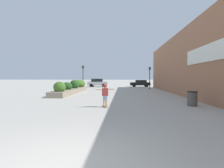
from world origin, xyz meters
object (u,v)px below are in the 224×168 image
object	(u,v)px
skateboard	(105,106)
trash_bin	(192,99)
traffic_light_left	(83,73)
traffic_light_right	(150,74)
car_center_right	(140,83)
car_leftmost	(192,84)
skateboarder	(105,93)
car_center_left	(98,83)

from	to	relation	value
skateboard	trash_bin	xyz separation A→B (m)	(5.53, 0.80, 0.40)
skateboard	traffic_light_left	bearing A→B (deg)	82.32
trash_bin	traffic_light_left	xyz separation A→B (m)	(-10.72, 16.05, 2.04)
traffic_light_right	car_center_right	bearing A→B (deg)	96.30
car_leftmost	car_center_right	size ratio (longest dim) A/B	1.25
trash_bin	traffic_light_right	world-z (taller)	traffic_light_right
trash_bin	car_center_right	size ratio (longest dim) A/B	0.24
trash_bin	skateboarder	bearing A→B (deg)	-171.73
skateboarder	car_center_left	xyz separation A→B (m)	(-3.73, 23.51, -0.07)
skateboard	car_center_right	xyz separation A→B (m)	(4.56, 23.78, 0.65)
skateboard	traffic_light_right	xyz separation A→B (m)	(5.32, 16.91, 2.28)
skateboarder	trash_bin	bearing A→B (deg)	-16.54
car_center_left	car_center_right	world-z (taller)	car_center_left
car_leftmost	car_center_right	distance (m)	9.32
trash_bin	traffic_light_right	size ratio (longest dim) A/B	0.27
car_center_left	car_leftmost	bearing A→B (deg)	83.20
skateboarder	car_center_left	world-z (taller)	car_center_left
car_center_right	traffic_light_right	xyz separation A→B (m)	(0.76, -6.87, 1.63)
trash_bin	car_center_right	bearing A→B (deg)	92.40
car_leftmost	car_center_right	bearing A→B (deg)	75.46
traffic_light_left	traffic_light_right	size ratio (longest dim) A/B	1.08
skateboard	car_leftmost	distance (m)	25.39
car_leftmost	car_center_left	xyz separation A→B (m)	(-17.32, 2.06, 0.09)
car_center_right	traffic_light_right	world-z (taller)	traffic_light_right
trash_bin	car_center_left	size ratio (longest dim) A/B	0.24
car_leftmost	traffic_light_right	distance (m)	9.56
skateboard	trash_bin	distance (m)	5.60
skateboard	car_center_right	world-z (taller)	car_center_right
traffic_light_right	skateboarder	bearing A→B (deg)	-107.47
car_leftmost	traffic_light_right	size ratio (longest dim) A/B	1.39
skateboard	car_leftmost	world-z (taller)	car_leftmost
car_center_left	traffic_light_left	world-z (taller)	traffic_light_left
car_center_right	traffic_light_left	xyz separation A→B (m)	(-9.76, -6.93, 1.79)
skateboard	skateboarder	bearing A→B (deg)	63.40
trash_bin	traffic_light_right	bearing A→B (deg)	90.73
skateboard	car_leftmost	size ratio (longest dim) A/B	0.14
skateboarder	trash_bin	size ratio (longest dim) A/B	1.42
skateboard	car_center_left	bearing A→B (deg)	74.22
skateboarder	car_leftmost	distance (m)	25.39
trash_bin	car_center_left	distance (m)	24.52
car_center_right	traffic_light_left	world-z (taller)	traffic_light_left
car_center_right	traffic_light_left	bearing A→B (deg)	125.37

